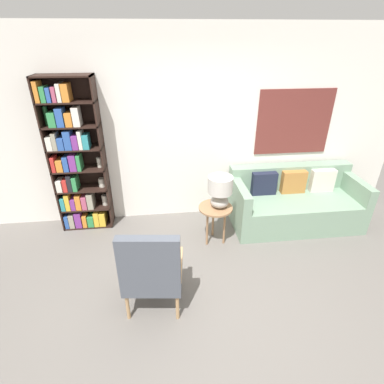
# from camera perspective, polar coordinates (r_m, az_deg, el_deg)

# --- Properties ---
(ground_plane) EXTENTS (14.00, 14.00, 0.00)m
(ground_plane) POSITION_cam_1_polar(r_m,az_deg,el_deg) (3.31, 2.61, -22.36)
(ground_plane) COLOR #66605B
(wall_back) EXTENTS (6.40, 0.08, 2.70)m
(wall_back) POSITION_cam_1_polar(r_m,az_deg,el_deg) (4.30, -0.91, 11.81)
(wall_back) COLOR white
(wall_back) RESTS_ON ground_plane
(bookshelf) EXTENTS (0.70, 0.30, 2.12)m
(bookshelf) POSITION_cam_1_polar(r_m,az_deg,el_deg) (4.37, -21.39, 5.08)
(bookshelf) COLOR black
(bookshelf) RESTS_ON ground_plane
(armchair) EXTENTS (0.64, 0.62, 0.99)m
(armchair) POSITION_cam_1_polar(r_m,az_deg,el_deg) (3.00, -7.70, -14.42)
(armchair) COLOR tan
(armchair) RESTS_ON ground_plane
(couch) EXTENTS (1.84, 0.86, 0.81)m
(couch) POSITION_cam_1_polar(r_m,az_deg,el_deg) (4.71, 18.79, -1.92)
(couch) COLOR gray
(couch) RESTS_ON ground_plane
(side_table) EXTENTS (0.45, 0.45, 0.54)m
(side_table) POSITION_cam_1_polar(r_m,az_deg,el_deg) (3.96, 4.48, -3.76)
(side_table) COLOR #99704C
(side_table) RESTS_ON ground_plane
(table_lamp) EXTENTS (0.32, 0.32, 0.43)m
(table_lamp) POSITION_cam_1_polar(r_m,az_deg,el_deg) (3.81, 5.38, 0.43)
(table_lamp) COLOR #A59E93
(table_lamp) RESTS_ON side_table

